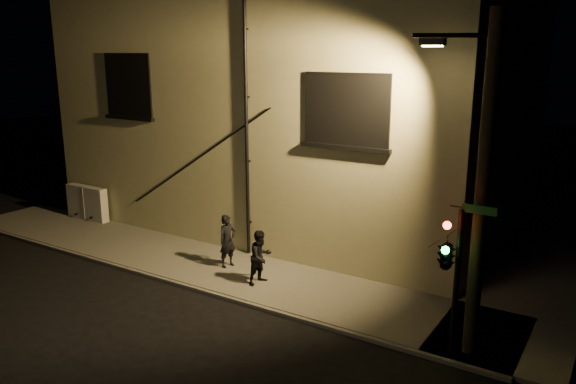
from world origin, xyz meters
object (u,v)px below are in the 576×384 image
Objects in this scene: utility_cabinet at (87,203)px; pedestrian_b at (261,257)px; traffic_signal at (447,254)px; streetlamp_pole at (480,183)px; pedestrian_a at (228,241)px.

pedestrian_b is (9.38, -1.52, 0.11)m from utility_cabinet.
streetlamp_pole is at bearing 40.43° from traffic_signal.
pedestrian_a reaches higher than pedestrian_b.
pedestrian_a is 0.48× the size of traffic_signal.
pedestrian_a is 0.22× the size of streetlamp_pole.
traffic_signal is (7.10, -1.47, 1.46)m from pedestrian_a.
utility_cabinet is 1.30× the size of pedestrian_b.
pedestrian_b is at bearing -93.51° from pedestrian_a.
streetlamp_pole is at bearing -7.86° from utility_cabinet.
utility_cabinet is 15.20m from traffic_signal.
pedestrian_b is at bearing -9.21° from utility_cabinet.
streetlamp_pole is (7.55, -1.09, 2.97)m from pedestrian_a.
traffic_signal is at bearing -87.96° from pedestrian_a.
pedestrian_a is 8.19m from streetlamp_pole.
pedestrian_a is at bearing 171.80° from streetlamp_pole.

